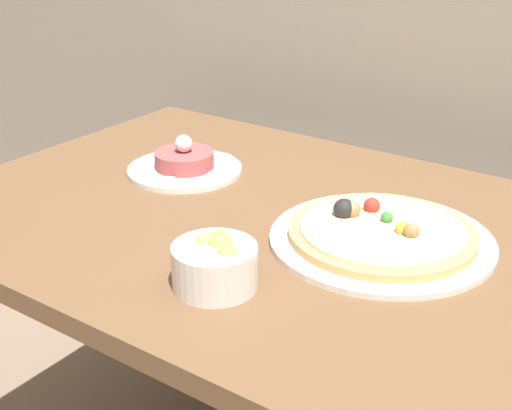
# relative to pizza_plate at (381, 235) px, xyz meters

# --- Properties ---
(dining_table) EXTENTS (1.39, 0.82, 0.77)m
(dining_table) POSITION_rel_pizza_plate_xyz_m (-0.10, -0.02, -0.11)
(dining_table) COLOR brown
(dining_table) RESTS_ON ground_plane
(pizza_plate) EXTENTS (0.36, 0.36, 0.06)m
(pizza_plate) POSITION_rel_pizza_plate_xyz_m (0.00, 0.00, 0.00)
(pizza_plate) COLOR silver
(pizza_plate) RESTS_ON dining_table
(tartare_plate) EXTENTS (0.23, 0.23, 0.08)m
(tartare_plate) POSITION_rel_pizza_plate_xyz_m (-0.45, 0.05, 0.00)
(tartare_plate) COLOR silver
(tartare_plate) RESTS_ON dining_table
(small_bowl) EXTENTS (0.12, 0.12, 0.08)m
(small_bowl) POSITION_rel_pizza_plate_xyz_m (-0.13, -0.26, 0.02)
(small_bowl) COLOR silver
(small_bowl) RESTS_ON dining_table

